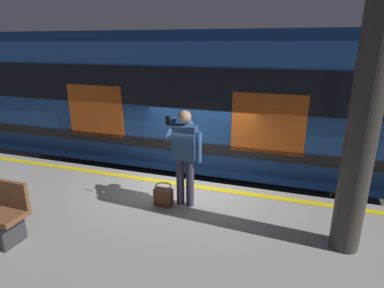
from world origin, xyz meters
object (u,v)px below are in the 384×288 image
Objects in this scene: handbag at (163,196)px; station_column at (363,124)px; train_carriage at (193,97)px; passenger at (185,151)px.

handbag is 0.11× the size of station_column.
train_carriage is 5.02m from station_column.
train_carriage is 31.18× the size of handbag.
passenger is at bearing -10.02° from station_column.
train_carriage reaches higher than passenger.
train_carriage is at bearing -80.91° from handbag.
station_column reaches higher than train_carriage.
passenger is 4.49× the size of handbag.
station_column is (-2.56, 0.45, 0.78)m from passenger.
passenger is at bearing 105.81° from train_carriage.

